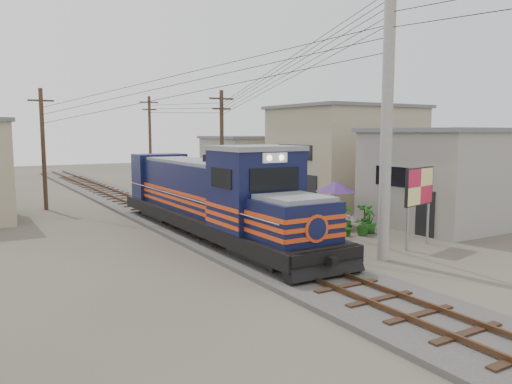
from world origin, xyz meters
TOP-DOWN VIEW (x-y plane):
  - ground at (0.00, 0.00)m, footprint 120.00×120.00m
  - ballast at (0.00, 10.00)m, footprint 3.60×70.00m
  - track at (0.00, 10.00)m, footprint 1.15×70.00m
  - locomotive at (0.00, 6.02)m, footprint 2.88×15.64m
  - utility_pole_main at (3.50, -0.50)m, footprint 0.40×0.40m
  - wooden_pole_mid at (4.50, 14.00)m, footprint 1.60×0.24m
  - wooden_pole_far at (4.80, 28.00)m, footprint 1.60×0.24m
  - wooden_pole_left at (-5.00, 18.00)m, footprint 1.60×0.24m
  - power_lines at (-0.14, 8.49)m, footprint 9.65×19.00m
  - shophouse_front at (11.50, 3.00)m, footprint 7.35×6.30m
  - shophouse_mid at (12.50, 12.00)m, footprint 8.40×7.35m
  - shophouse_back at (11.00, 22.00)m, footprint 6.30×6.30m
  - billboard at (6.13, 0.25)m, footprint 2.01×0.61m
  - market_umbrella at (6.23, 5.40)m, footprint 1.99×1.99m
  - vendor at (5.80, 7.42)m, footprint 0.80×0.71m
  - plant_nursery at (5.76, 3.74)m, footprint 3.41×2.19m

SIDE VIEW (x-z plane):
  - ground at x=0.00m, z-range 0.00..0.00m
  - ballast at x=0.00m, z-range 0.00..0.16m
  - track at x=0.00m, z-range 0.20..0.32m
  - plant_nursery at x=5.76m, z-range -0.08..1.05m
  - vendor at x=5.80m, z-range 0.00..1.84m
  - locomotive at x=0.00m, z-range -0.24..3.64m
  - market_umbrella at x=6.23m, z-range 0.82..2.98m
  - shophouse_back at x=11.00m, z-range 0.01..4.21m
  - billboard at x=6.13m, z-range 0.74..3.89m
  - shophouse_front at x=11.50m, z-range 0.01..4.71m
  - shophouse_mid at x=12.50m, z-range 0.01..6.21m
  - wooden_pole_mid at x=4.50m, z-range 0.18..7.18m
  - wooden_pole_left at x=-5.00m, z-range 0.18..7.18m
  - wooden_pole_far at x=4.80m, z-range 0.18..7.68m
  - utility_pole_main at x=3.50m, z-range 0.00..10.00m
  - power_lines at x=-0.14m, z-range 5.91..9.21m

